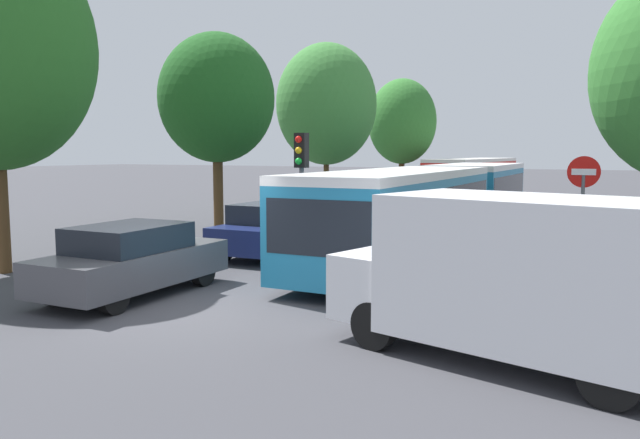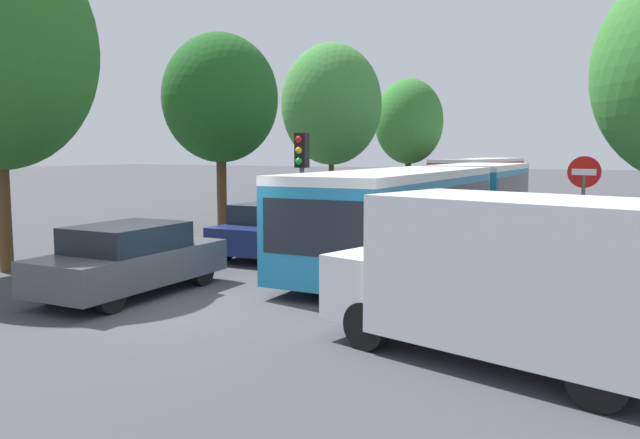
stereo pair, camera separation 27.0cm
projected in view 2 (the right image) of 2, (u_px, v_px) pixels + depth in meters
The scene contains 13 objects.
ground_plane at pixel (180, 310), 11.55m from camera, with size 200.00×200.00×0.00m, color #3D3D42.
articulated_bus at pixel (440, 202), 18.80m from camera, with size 2.68×16.55×2.45m.
city_bus_rear at pixel (480, 175), 39.08m from camera, with size 3.26×11.68×2.49m.
queued_car_graphite at pixel (130, 259), 12.71m from camera, with size 1.86×4.22×1.45m.
queued_car_navy at pixel (275, 229), 17.61m from camera, with size 1.89×4.29×1.48m.
queued_car_black at pixel (352, 212), 22.60m from camera, with size 1.83×4.16×1.43m.
queued_car_green at pixel (398, 204), 26.66m from camera, with size 1.73×3.92×1.35m.
white_van at pixel (513, 275), 8.50m from camera, with size 5.32×3.09×2.31m.
traffic_light at pixel (302, 168), 16.20m from camera, with size 0.33×0.37×3.40m.
no_entry_sign at pixel (583, 199), 13.78m from camera, with size 0.70×0.08×2.82m.
tree_left_mid at pixel (220, 98), 22.34m from camera, with size 4.15×4.15×7.13m.
tree_left_far at pixel (331, 104), 29.44m from camera, with size 4.76×4.76×8.00m.
tree_left_distant at pixel (409, 122), 38.61m from camera, with size 4.23×4.23×7.41m.
Camera 2 is at (7.59, -8.76, 2.92)m, focal length 35.00 mm.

